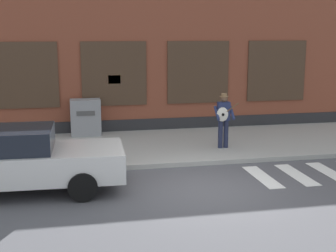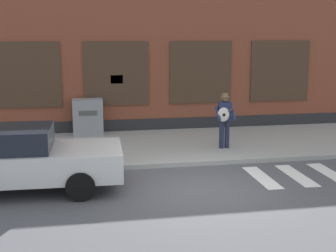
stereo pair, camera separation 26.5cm
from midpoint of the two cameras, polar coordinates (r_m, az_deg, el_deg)
ground_plane at (r=11.33m, az=3.80°, el=-7.71°), size 160.00×160.00×0.00m
sidewalk at (r=15.22m, az=-0.34°, el=-2.39°), size 28.00×4.52×0.14m
building_backdrop at (r=18.97m, az=-2.87°, el=9.81°), size 28.00×4.06×6.34m
red_car at (r=11.49m, az=-18.01°, el=-3.97°), size 4.65×2.09×1.53m
busker at (r=14.52m, az=6.26°, el=1.08°), size 0.71×0.54×1.71m
utility_box at (r=16.57m, az=-10.45°, el=1.05°), size 1.04×0.61×1.27m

